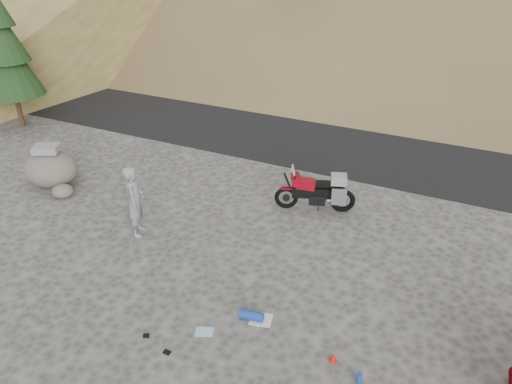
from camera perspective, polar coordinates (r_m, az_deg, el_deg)
ground at (r=11.31m, az=-4.50°, el=-8.78°), size 140.00×140.00×0.00m
road at (r=18.63m, az=9.42°, el=6.67°), size 120.00×7.00×0.05m
conifer_verge at (r=20.24m, az=-26.79°, el=14.43°), size 2.20×2.20×5.04m
motorcycle at (r=13.27m, az=7.19°, el=0.02°), size 2.06×1.03×1.28m
man at (r=12.81m, az=-13.17°, el=-4.57°), size 0.68×0.79×1.82m
boulder at (r=15.65m, az=-22.42°, el=2.56°), size 1.90×1.73×1.23m
small_rock at (r=14.99m, az=-21.23°, el=0.12°), size 0.65×0.60×0.37m
gear_white_cloth at (r=10.05m, az=0.56°, el=-14.34°), size 0.50×0.47×0.01m
gear_blue_mat at (r=9.99m, az=-0.53°, el=-13.94°), size 0.50×0.27×0.19m
gear_bottle at (r=9.07m, az=11.68°, el=-20.14°), size 0.10×0.10×0.24m
gear_funnel at (r=9.35m, az=8.82°, el=-18.16°), size 0.16×0.16×0.19m
gear_glove_a at (r=9.57m, az=-10.14°, el=-17.57°), size 0.13×0.10×0.04m
gear_glove_b at (r=9.93m, az=-12.44°, el=-15.73°), size 0.14×0.13×0.04m
gear_blue_cloth at (r=9.85m, az=-5.92°, el=-15.60°), size 0.41×0.36×0.01m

